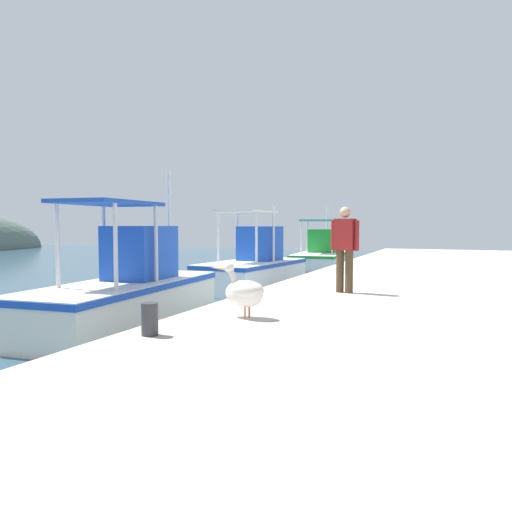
# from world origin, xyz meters

# --- Properties ---
(quay_pier) EXTENTS (36.00, 10.00, 0.80)m
(quay_pier) POSITION_xyz_m (0.00, -5.00, 0.40)
(quay_pier) COLOR #BCB7AD
(quay_pier) RESTS_ON ground
(fishing_boat_second) EXTENTS (5.67, 2.30, 3.50)m
(fishing_boat_second) POSITION_xyz_m (-2.77, 2.63, 0.73)
(fishing_boat_second) COLOR silver
(fishing_boat_second) RESTS_ON ground
(fishing_boat_third) EXTENTS (4.81, 2.43, 2.95)m
(fishing_boat_third) POSITION_xyz_m (3.87, 2.44, 0.72)
(fishing_boat_third) COLOR white
(fishing_boat_third) RESTS_ON ground
(fishing_boat_fourth) EXTENTS (5.42, 2.64, 3.21)m
(fishing_boat_fourth) POSITION_xyz_m (13.09, 2.54, 0.64)
(fishing_boat_fourth) COLOR white
(fishing_boat_fourth) RESTS_ON ground
(pelican) EXTENTS (0.45, 0.97, 0.82)m
(pelican) POSITION_xyz_m (-4.86, -1.07, 1.20)
(pelican) COLOR tan
(pelican) RESTS_ON quay_pier
(fisherman_standing) EXTENTS (0.32, 0.59, 1.74)m
(fisherman_standing) POSITION_xyz_m (-1.57, -1.85, 1.76)
(fisherman_standing) COLOR #4C3823
(fisherman_standing) RESTS_ON quay_pier
(mooring_bollard_third) EXTENTS (0.21, 0.21, 0.41)m
(mooring_bollard_third) POSITION_xyz_m (-6.38, -0.45, 1.01)
(mooring_bollard_third) COLOR #333338
(mooring_bollard_third) RESTS_ON quay_pier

